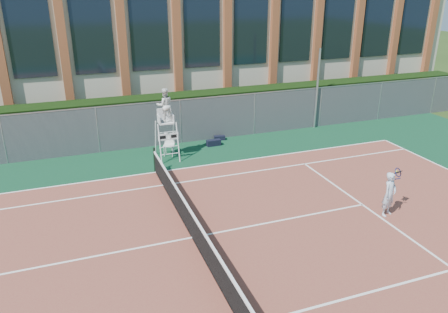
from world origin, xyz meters
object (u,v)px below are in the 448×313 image
object	(u,v)px
plastic_chair	(169,142)
tennis_player	(390,194)
steel_pole	(317,89)
umpire_chair	(165,107)

from	to	relation	value
plastic_chair	tennis_player	bearing A→B (deg)	-55.59
plastic_chair	tennis_player	xyz separation A→B (m)	(5.68, -8.29, 0.21)
steel_pole	plastic_chair	world-z (taller)	steel_pole
umpire_chair	tennis_player	xyz separation A→B (m)	(5.87, -7.94, -1.58)
umpire_chair	tennis_player	world-z (taller)	umpire_chair
umpire_chair	plastic_chair	bearing A→B (deg)	61.26
steel_pole	tennis_player	distance (m)	10.12
steel_pole	umpire_chair	bearing A→B (deg)	-169.32
steel_pole	tennis_player	size ratio (longest dim) A/B	2.72
plastic_chair	umpire_chair	bearing A→B (deg)	-118.74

